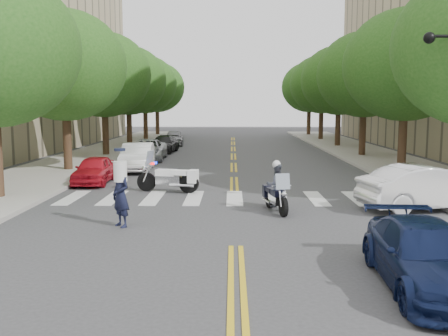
{
  "coord_description": "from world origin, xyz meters",
  "views": [
    {
      "loc": [
        -0.1,
        -12.14,
        3.52
      ],
      "look_at": [
        -0.38,
        5.4,
        1.3
      ],
      "focal_mm": 40.0,
      "sensor_mm": 36.0,
      "label": 1
    }
  ],
  "objects_px": {
    "motorcycle_parked": "(173,178)",
    "convertible": "(428,188)",
    "officer_standing": "(121,195)",
    "motorcycle_police": "(276,189)",
    "sedan_blue": "(426,256)"
  },
  "relations": [
    {
      "from": "motorcycle_parked",
      "to": "convertible",
      "type": "xyz_separation_m",
      "value": [
        8.99,
        -3.26,
        0.18
      ]
    },
    {
      "from": "officer_standing",
      "to": "convertible",
      "type": "xyz_separation_m",
      "value": [
        9.81,
        2.5,
        -0.16
      ]
    },
    {
      "from": "motorcycle_police",
      "to": "motorcycle_parked",
      "type": "distance_m",
      "value": 5.24
    },
    {
      "from": "motorcycle_police",
      "to": "sedan_blue",
      "type": "relative_size",
      "value": 0.48
    },
    {
      "from": "motorcycle_police",
      "to": "convertible",
      "type": "xyz_separation_m",
      "value": [
        5.15,
        0.29,
        -0.0
      ]
    },
    {
      "from": "motorcycle_parked",
      "to": "sedan_blue",
      "type": "bearing_deg",
      "value": -136.4
    },
    {
      "from": "convertible",
      "to": "sedan_blue",
      "type": "xyz_separation_m",
      "value": [
        -2.86,
        -7.27,
        -0.13
      ]
    },
    {
      "from": "convertible",
      "to": "motorcycle_parked",
      "type": "bearing_deg",
      "value": 57.27
    },
    {
      "from": "motorcycle_police",
      "to": "convertible",
      "type": "distance_m",
      "value": 5.15
    },
    {
      "from": "motorcycle_police",
      "to": "motorcycle_parked",
      "type": "height_order",
      "value": "motorcycle_police"
    },
    {
      "from": "officer_standing",
      "to": "convertible",
      "type": "bearing_deg",
      "value": 59.44
    },
    {
      "from": "motorcycle_police",
      "to": "sedan_blue",
      "type": "xyz_separation_m",
      "value": [
        2.29,
        -6.98,
        -0.14
      ]
    },
    {
      "from": "motorcycle_parked",
      "to": "motorcycle_police",
      "type": "bearing_deg",
      "value": -119.33
    },
    {
      "from": "motorcycle_parked",
      "to": "officer_standing",
      "type": "relative_size",
      "value": 1.4
    },
    {
      "from": "officer_standing",
      "to": "convertible",
      "type": "distance_m",
      "value": 10.13
    }
  ]
}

